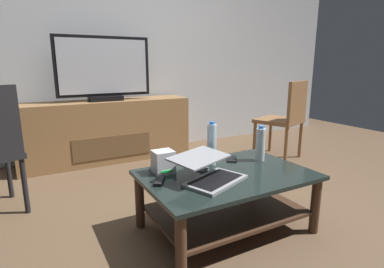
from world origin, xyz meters
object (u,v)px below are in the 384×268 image
dining_chair (286,116)px  cell_phone (232,159)px  water_bottle_far (212,144)px  soundbar_remote (198,167)px  television (104,70)px  laptop (209,171)px  router_box (163,162)px  water_bottle_near (260,144)px  coffee_table (226,191)px  media_cabinet (107,131)px  tv_remote (159,180)px

dining_chair → cell_phone: 1.46m
water_bottle_far → soundbar_remote: bearing=-168.7°
television → cell_phone: size_ratio=7.05×
dining_chair → laptop: dining_chair is taller
router_box → water_bottle_far: size_ratio=0.47×
water_bottle_near → cell_phone: water_bottle_near is taller
coffee_table → soundbar_remote: (-0.12, 0.17, 0.13)m
cell_phone → television: bearing=143.2°
television → laptop: bearing=-85.8°
coffee_table → media_cabinet: bearing=99.2°
television → tv_remote: (-0.13, -1.78, -0.60)m
media_cabinet → cell_phone: media_cabinet is taller
water_bottle_near → tv_remote: water_bottle_near is taller
soundbar_remote → router_box: bearing=154.6°
dining_chair → water_bottle_far: size_ratio=2.95×
television → media_cabinet: bearing=90.0°
water_bottle_far → tv_remote: size_ratio=1.87×
water_bottle_far → tv_remote: water_bottle_far is taller
dining_chair → laptop: size_ratio=1.90×
coffee_table → television: 2.01m
laptop → cell_phone: 0.45m
router_box → cell_phone: bearing=0.6°
laptop → tv_remote: 0.29m
router_box → tv_remote: router_box is taller
router_box → water_bottle_far: water_bottle_far is taller
laptop → tv_remote: (-0.27, 0.12, -0.05)m
dining_chair → soundbar_remote: 1.75m
dining_chair → tv_remote: size_ratio=5.53×
dining_chair → cell_phone: bearing=-150.0°
television → soundbar_remote: (0.19, -1.68, -0.60)m
cell_phone → soundbar_remote: (-0.31, -0.04, 0.01)m
water_bottle_near → cell_phone: 0.23m
laptop → soundbar_remote: size_ratio=2.92×
dining_chair → router_box: dining_chair is taller
router_box → cell_phone: (0.54, 0.01, -0.07)m
media_cabinet → cell_phone: size_ratio=13.05×
router_box → soundbar_remote: bearing=-9.3°
coffee_table → cell_phone: 0.31m
laptop → soundbar_remote: bearing=77.3°
media_cabinet → router_box: bearing=-91.4°
media_cabinet → soundbar_remote: media_cabinet is taller
router_box → water_bottle_far: bearing=-2.2°
soundbar_remote → cell_phone: bearing=-8.1°
soundbar_remote → water_bottle_far: bearing=-4.8°
media_cabinet → dining_chair: bearing=-27.8°
television → water_bottle_far: television is taller
laptop → soundbar_remote: (0.05, 0.22, -0.05)m
water_bottle_near → tv_remote: size_ratio=1.58×
television → dining_chair: size_ratio=1.11×
router_box → water_bottle_far: (0.35, -0.01, 0.07)m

